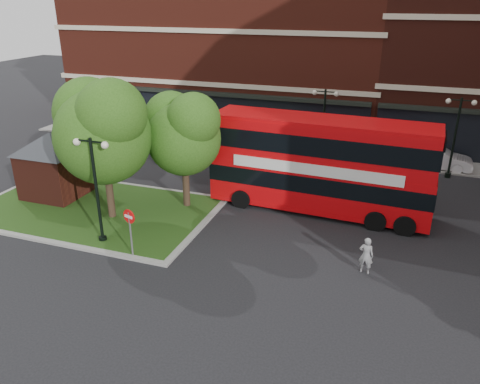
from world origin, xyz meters
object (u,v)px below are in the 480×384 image
at_px(woman, 366,255).
at_px(car_white, 438,158).
at_px(bus, 320,159).
at_px(car_silver, 228,138).

bearing_deg(woman, car_white, -97.18).
relative_size(bus, car_silver, 3.04).
bearing_deg(car_white, bus, 149.25).
xyz_separation_m(car_silver, car_white, (14.67, 0.00, 0.07)).
relative_size(woman, car_white, 0.37).
height_order(bus, car_white, bus).
bearing_deg(bus, car_white, 58.04).
bearing_deg(car_silver, car_white, -95.27).
height_order(bus, woman, bus).
bearing_deg(car_silver, woman, -146.89).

